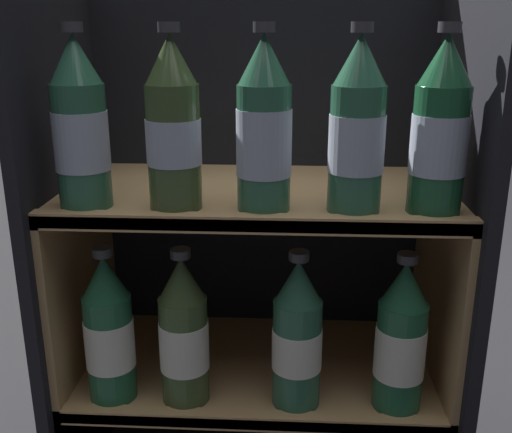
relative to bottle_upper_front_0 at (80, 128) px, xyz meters
name	(u,v)px	position (x,y,z in m)	size (l,w,h in m)	color
fridge_back_wall	(263,198)	(0.25, 0.29, -0.19)	(0.67, 0.02, 0.94)	black
fridge_side_left	(68,224)	(-0.08, 0.12, -0.19)	(0.02, 0.38, 0.94)	black
fridge_side_right	(454,231)	(0.57, 0.12, -0.19)	(0.02, 0.38, 0.94)	black
shelf_lower	(257,383)	(0.25, 0.11, -0.48)	(0.63, 0.34, 0.22)	tan
shelf_upper	(257,270)	(0.25, 0.11, -0.26)	(0.63, 0.34, 0.54)	tan
bottle_upper_front_0	(80,128)	(0.00, 0.00, 0.00)	(0.08, 0.08, 0.26)	#285B42
bottle_upper_front_1	(173,128)	(0.13, 0.00, 0.00)	(0.08, 0.08, 0.26)	#384C28
bottle_upper_front_2	(264,131)	(0.26, 0.00, 0.00)	(0.08, 0.08, 0.26)	#285B42
bottle_upper_front_3	(357,131)	(0.39, 0.00, 0.00)	(0.08, 0.08, 0.26)	#285B42
bottle_upper_front_4	(440,132)	(0.51, 0.00, 0.00)	(0.08, 0.08, 0.26)	#194C2D
bottle_lower_front_0	(109,332)	(0.02, 0.00, -0.33)	(0.08, 0.08, 0.26)	#1E5638
bottle_lower_front_1	(184,335)	(0.14, 0.00, -0.33)	(0.08, 0.08, 0.26)	#384C28
bottle_lower_front_2	(297,337)	(0.32, 0.00, -0.33)	(0.08, 0.08, 0.26)	#285B42
bottle_lower_front_3	(401,341)	(0.48, 0.00, -0.33)	(0.08, 0.08, 0.26)	#1E5638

